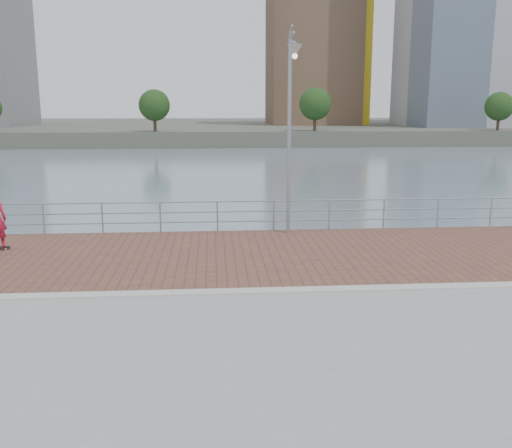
{
  "coord_description": "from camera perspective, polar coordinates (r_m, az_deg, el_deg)",
  "views": [
    {
      "loc": [
        -1.16,
        -13.32,
        4.51
      ],
      "look_at": [
        0.0,
        2.0,
        1.3
      ],
      "focal_mm": 40.0,
      "sensor_mm": 36.0,
      "label": 1
    }
  ],
  "objects": [
    {
      "name": "seawall",
      "position": [
        10.05,
        3.25,
        -21.47
      ],
      "size": [
        40.0,
        24.0,
        2.0
      ],
      "primitive_type": "cube",
      "color": "gray",
      "rests_on": "ground"
    },
    {
      "name": "brick_lane",
      "position": [
        17.55,
        -0.4,
        -3.06
      ],
      "size": [
        40.0,
        6.8,
        0.02
      ],
      "primitive_type": "cube",
      "color": "brown",
      "rests_on": "seawall"
    },
    {
      "name": "curb",
      "position": [
        14.11,
        0.62,
        -6.72
      ],
      "size": [
        40.0,
        0.4,
        0.06
      ],
      "primitive_type": "cube",
      "color": "#B7B5AD",
      "rests_on": "seawall"
    },
    {
      "name": "shoreline_trees",
      "position": [
        90.35,
        -5.75,
        11.64
      ],
      "size": [
        109.3,
        5.06,
        6.75
      ],
      "color": "#473323",
      "rests_on": "far_shore"
    },
    {
      "name": "street_lamp",
      "position": [
        19.51,
        3.58,
        12.62
      ],
      "size": [
        0.49,
        1.43,
        6.75
      ],
      "color": "gray",
      "rests_on": "brick_lane"
    },
    {
      "name": "guardrail",
      "position": [
        20.71,
        -1.05,
        1.17
      ],
      "size": [
        39.06,
        0.06,
        1.13
      ],
      "color": "#8C9EA8",
      "rests_on": "brick_lane"
    },
    {
      "name": "water",
      "position": [
        14.88,
        0.6,
        -14.16
      ],
      "size": [
        400.0,
        400.0,
        0.0
      ],
      "primitive_type": "plane",
      "color": "slate",
      "rests_on": "ground"
    },
    {
      "name": "skyline",
      "position": [
        122.89,
        10.37,
        20.85
      ],
      "size": [
        233.0,
        41.0,
        63.94
      ],
      "color": "#ADA38E",
      "rests_on": "far_shore"
    },
    {
      "name": "far_shore",
      "position": [
        135.93,
        -3.9,
        9.56
      ],
      "size": [
        320.0,
        95.0,
        2.5
      ],
      "primitive_type": "cube",
      "color": "#4C5142",
      "rests_on": "ground"
    }
  ]
}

